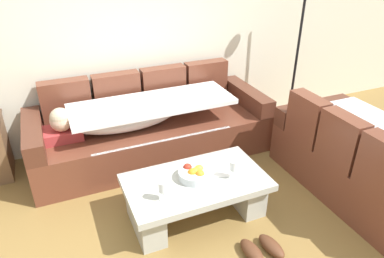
# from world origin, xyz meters

# --- Properties ---
(back_wall) EXTENTS (9.00, 0.10, 2.70)m
(back_wall) POSITION_xyz_m (0.00, 2.15, 1.35)
(back_wall) COLOR silver
(back_wall) RESTS_ON ground_plane
(couch_along_wall) EXTENTS (2.55, 0.92, 0.88)m
(couch_along_wall) POSITION_xyz_m (0.19, 1.63, 0.33)
(couch_along_wall) COLOR brown
(couch_along_wall) RESTS_ON ground_plane
(couch_near_window) EXTENTS (0.92, 1.72, 0.88)m
(couch_near_window) POSITION_xyz_m (1.86, 0.18, 0.33)
(couch_near_window) COLOR brown
(couch_near_window) RESTS_ON ground_plane
(coffee_table) EXTENTS (1.20, 0.68, 0.38)m
(coffee_table) POSITION_xyz_m (0.28, 0.49, 0.24)
(coffee_table) COLOR #AFB4AA
(coffee_table) RESTS_ON ground_plane
(fruit_bowl) EXTENTS (0.28, 0.28, 0.10)m
(fruit_bowl) POSITION_xyz_m (0.28, 0.52, 0.42)
(fruit_bowl) COLOR silver
(fruit_bowl) RESTS_ON coffee_table
(wine_glass_near_left) EXTENTS (0.07, 0.07, 0.17)m
(wine_glass_near_left) POSITION_xyz_m (-0.06, 0.36, 0.50)
(wine_glass_near_left) COLOR silver
(wine_glass_near_left) RESTS_ON coffee_table
(wine_glass_near_right) EXTENTS (0.07, 0.07, 0.17)m
(wine_glass_near_right) POSITION_xyz_m (0.58, 0.39, 0.50)
(wine_glass_near_right) COLOR silver
(wine_glass_near_right) RESTS_ON coffee_table
(open_magazine) EXTENTS (0.34, 0.30, 0.01)m
(open_magazine) POSITION_xyz_m (0.52, 0.53, 0.39)
(open_magazine) COLOR white
(open_magazine) RESTS_ON coffee_table
(floor_lamp) EXTENTS (0.33, 0.31, 1.95)m
(floor_lamp) POSITION_xyz_m (2.13, 1.68, 1.12)
(floor_lamp) COLOR black
(floor_lamp) RESTS_ON ground_plane
(pair_of_shoes) EXTENTS (0.31, 0.29, 0.09)m
(pair_of_shoes) POSITION_xyz_m (0.57, -0.12, 0.04)
(pair_of_shoes) COLOR #59331E
(pair_of_shoes) RESTS_ON ground_plane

